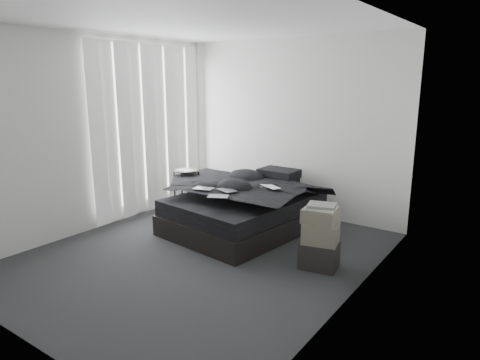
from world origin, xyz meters
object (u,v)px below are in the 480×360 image
Objects in this scene: side_stand at (187,192)px; box_lower at (319,255)px; bed at (244,220)px; laptop at (268,182)px.

side_stand is 2.58m from box_lower.
laptop is at bearing 7.50° from bed.
side_stand reaches higher than box_lower.
bed is at bearing -4.60° from side_stand.
laptop reaches higher than side_stand.
side_stand is at bearing 165.79° from box_lower.
side_stand is 1.70× the size of box_lower.
bed is 6.24× the size of laptop.
bed is at bearing -154.50° from laptop.
box_lower is (2.49, -0.63, -0.19)m from side_stand.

